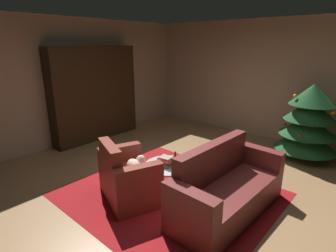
{
  "coord_description": "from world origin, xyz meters",
  "views": [
    {
      "loc": [
        2.25,
        -2.88,
        2.16
      ],
      "look_at": [
        -0.34,
        0.06,
        0.94
      ],
      "focal_mm": 28.44,
      "sensor_mm": 36.0,
      "label": 1
    }
  ],
  "objects_px": {
    "couch_red": "(226,190)",
    "coffee_table": "(168,167)",
    "decorated_tree": "(309,122)",
    "bookshelf_unit": "(100,95)",
    "armchair_red": "(127,178)",
    "book_stack_on_table": "(166,161)",
    "bottle_on_table": "(175,162)"
  },
  "relations": [
    {
      "from": "armchair_red",
      "to": "couch_red",
      "type": "relative_size",
      "value": 0.61
    },
    {
      "from": "bookshelf_unit",
      "to": "book_stack_on_table",
      "type": "xyz_separation_m",
      "value": [
        2.84,
        -0.9,
        -0.5
      ]
    },
    {
      "from": "armchair_red",
      "to": "book_stack_on_table",
      "type": "relative_size",
      "value": 5.12
    },
    {
      "from": "coffee_table",
      "to": "bottle_on_table",
      "type": "xyz_separation_m",
      "value": [
        0.18,
        -0.05,
        0.15
      ]
    },
    {
      "from": "bookshelf_unit",
      "to": "couch_red",
      "type": "bearing_deg",
      "value": -10.5
    },
    {
      "from": "bookshelf_unit",
      "to": "couch_red",
      "type": "relative_size",
      "value": 1.14
    },
    {
      "from": "armchair_red",
      "to": "book_stack_on_table",
      "type": "distance_m",
      "value": 0.6
    },
    {
      "from": "bookshelf_unit",
      "to": "bottle_on_table",
      "type": "height_order",
      "value": "bookshelf_unit"
    },
    {
      "from": "bookshelf_unit",
      "to": "couch_red",
      "type": "xyz_separation_m",
      "value": [
        3.72,
        -0.69,
        -0.72
      ]
    },
    {
      "from": "couch_red",
      "to": "bottle_on_table",
      "type": "bearing_deg",
      "value": -163.64
    },
    {
      "from": "armchair_red",
      "to": "coffee_table",
      "type": "height_order",
      "value": "armchair_red"
    },
    {
      "from": "couch_red",
      "to": "coffee_table",
      "type": "relative_size",
      "value": 2.68
    },
    {
      "from": "armchair_red",
      "to": "couch_red",
      "type": "height_order",
      "value": "couch_red"
    },
    {
      "from": "bookshelf_unit",
      "to": "armchair_red",
      "type": "distance_m",
      "value": 2.93
    },
    {
      "from": "couch_red",
      "to": "decorated_tree",
      "type": "height_order",
      "value": "decorated_tree"
    },
    {
      "from": "armchair_red",
      "to": "decorated_tree",
      "type": "distance_m",
      "value": 3.6
    },
    {
      "from": "coffee_table",
      "to": "book_stack_on_table",
      "type": "height_order",
      "value": "book_stack_on_table"
    },
    {
      "from": "book_stack_on_table",
      "to": "bottle_on_table",
      "type": "xyz_separation_m",
      "value": [
        0.18,
        -0.0,
        0.04
      ]
    },
    {
      "from": "coffee_table",
      "to": "decorated_tree",
      "type": "relative_size",
      "value": 0.47
    },
    {
      "from": "bookshelf_unit",
      "to": "book_stack_on_table",
      "type": "relative_size",
      "value": 9.62
    },
    {
      "from": "decorated_tree",
      "to": "coffee_table",
      "type": "bearing_deg",
      "value": -112.78
    },
    {
      "from": "coffee_table",
      "to": "decorated_tree",
      "type": "height_order",
      "value": "decorated_tree"
    },
    {
      "from": "decorated_tree",
      "to": "armchair_red",
      "type": "bearing_deg",
      "value": -114.56
    },
    {
      "from": "coffee_table",
      "to": "bottle_on_table",
      "type": "relative_size",
      "value": 2.54
    },
    {
      "from": "couch_red",
      "to": "coffee_table",
      "type": "height_order",
      "value": "couch_red"
    },
    {
      "from": "bookshelf_unit",
      "to": "armchair_red",
      "type": "xyz_separation_m",
      "value": [
        2.51,
        -1.35,
        -0.71
      ]
    },
    {
      "from": "bookshelf_unit",
      "to": "coffee_table",
      "type": "distance_m",
      "value": 3.02
    },
    {
      "from": "couch_red",
      "to": "bottle_on_table",
      "type": "xyz_separation_m",
      "value": [
        -0.7,
        -0.21,
        0.25
      ]
    },
    {
      "from": "armchair_red",
      "to": "bookshelf_unit",
      "type": "bearing_deg",
      "value": 151.72
    },
    {
      "from": "book_stack_on_table",
      "to": "bottle_on_table",
      "type": "height_order",
      "value": "bottle_on_table"
    },
    {
      "from": "bookshelf_unit",
      "to": "coffee_table",
      "type": "xyz_separation_m",
      "value": [
        2.84,
        -0.85,
        -0.62
      ]
    },
    {
      "from": "book_stack_on_table",
      "to": "bookshelf_unit",
      "type": "bearing_deg",
      "value": 162.5
    }
  ]
}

